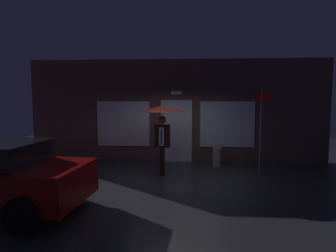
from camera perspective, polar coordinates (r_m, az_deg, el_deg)
The scene contains 5 objects.
ground_plane at distance 8.47m, azimuth 0.96°, elevation -10.10°, with size 18.00×18.00×0.00m, color #2D2D33.
building_facade at distance 10.51m, azimuth 1.67°, elevation 2.88°, with size 10.52×0.48×3.62m.
person_with_umbrella at distance 8.63m, azimuth -1.13°, elevation 1.49°, with size 1.30×1.30×2.05m.
street_sign_post at distance 9.22m, azimuth 17.58°, elevation 0.07°, with size 0.40×0.07×2.56m.
sidewalk_bollard at distance 10.03m, azimuth 9.51°, elevation -5.92°, with size 0.30×0.30×0.61m, color #9E998E.
Camera 1 is at (0.44, -8.14, 2.29)m, focal length 31.44 mm.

